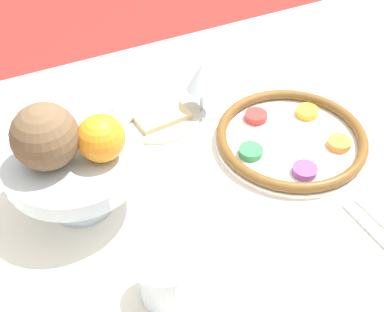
% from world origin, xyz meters
% --- Properties ---
extents(dining_table, '(1.47, 0.86, 0.77)m').
position_xyz_m(dining_table, '(0.00, 0.00, 0.38)').
color(dining_table, silver).
rests_on(dining_table, ground_plane).
extents(seder_plate, '(0.29, 0.29, 0.03)m').
position_xyz_m(seder_plate, '(-0.08, 0.03, 0.78)').
color(seder_plate, silver).
rests_on(seder_plate, dining_table).
extents(wine_glass, '(0.07, 0.07, 0.12)m').
position_xyz_m(wine_glass, '(0.03, -0.14, 0.85)').
color(wine_glass, silver).
rests_on(wine_glass, dining_table).
extents(fruit_stand, '(0.23, 0.23, 0.11)m').
position_xyz_m(fruit_stand, '(0.32, -0.00, 0.86)').
color(fruit_stand, silver).
rests_on(fruit_stand, dining_table).
extents(orange_fruit, '(0.08, 0.08, 0.08)m').
position_xyz_m(orange_fruit, '(0.28, 0.02, 0.92)').
color(orange_fruit, orange).
rests_on(orange_fruit, fruit_stand).
extents(coconut, '(0.10, 0.10, 0.10)m').
position_xyz_m(coconut, '(0.36, -0.00, 0.93)').
color(coconut, brown).
rests_on(coconut, fruit_stand).
extents(bread_plate, '(0.18, 0.18, 0.02)m').
position_xyz_m(bread_plate, '(0.12, -0.16, 0.77)').
color(bread_plate, beige).
rests_on(bread_plate, dining_table).
extents(napkin_roll, '(0.19, 0.12, 0.04)m').
position_xyz_m(napkin_roll, '(0.15, -0.19, 0.79)').
color(napkin_roll, white).
rests_on(napkin_roll, dining_table).
extents(cup_near, '(0.07, 0.07, 0.07)m').
position_xyz_m(cup_near, '(0.27, 0.23, 0.80)').
color(cup_near, silver).
rests_on(cup_near, dining_table).
extents(fork_right, '(0.03, 0.18, 0.01)m').
position_xyz_m(fork_right, '(-0.09, 0.29, 0.77)').
color(fork_right, silver).
rests_on(fork_right, dining_table).
extents(spoon, '(0.16, 0.02, 0.01)m').
position_xyz_m(spoon, '(0.16, -0.23, 0.77)').
color(spoon, silver).
rests_on(spoon, dining_table).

